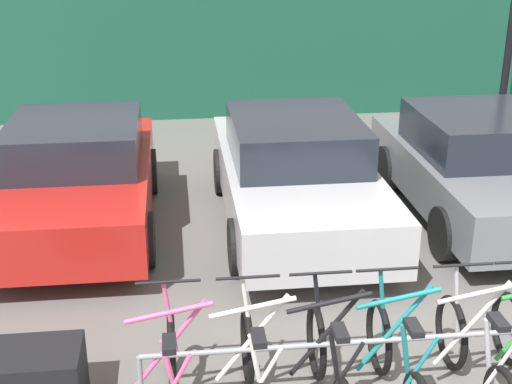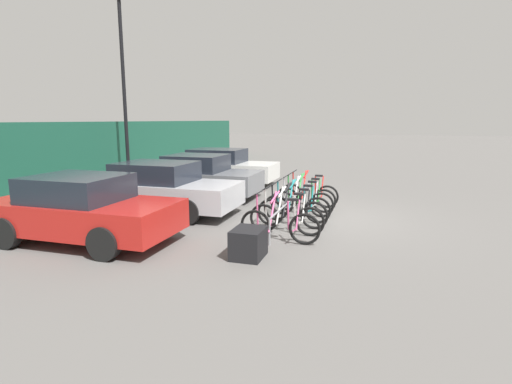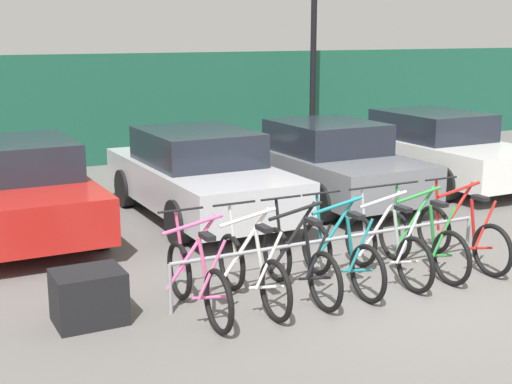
{
  "view_description": "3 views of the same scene",
  "coord_description": "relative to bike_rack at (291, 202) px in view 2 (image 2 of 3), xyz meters",
  "views": [
    {
      "loc": [
        -2.34,
        -4.09,
        3.79
      ],
      "look_at": [
        -1.56,
        2.44,
        1.19
      ],
      "focal_mm": 50.0,
      "sensor_mm": 36.0,
      "label": 1
    },
    {
      "loc": [
        -10.23,
        -1.36,
        2.53
      ],
      "look_at": [
        -0.77,
        1.55,
        0.72
      ],
      "focal_mm": 28.0,
      "sensor_mm": 36.0,
      "label": 2
    },
    {
      "loc": [
        -5.13,
        -6.01,
        2.92
      ],
      "look_at": [
        -1.55,
        0.92,
        1.16
      ],
      "focal_mm": 50.0,
      "sensor_mm": 36.0,
      "label": 3
    }
  ],
  "objects": [
    {
      "name": "ground_plane",
      "position": [
        0.63,
        -0.68,
        -0.49
      ],
      "size": [
        120.0,
        120.0,
        0.0
      ],
      "primitive_type": "plane",
      "color": "#605E5B"
    },
    {
      "name": "hoarding_wall",
      "position": [
        0.63,
        8.82,
        0.73
      ],
      "size": [
        36.0,
        0.16,
        2.44
      ],
      "primitive_type": "cube",
      "color": "#19513D",
      "rests_on": "ground"
    },
    {
      "name": "bike_rack",
      "position": [
        0.0,
        0.0,
        0.0
      ],
      "size": [
        4.18,
        0.04,
        0.57
      ],
      "color": "gray",
      "rests_on": "ground"
    },
    {
      "name": "bicycle_pink",
      "position": [
        -1.82,
        -0.15,
        -0.11
      ],
      "size": [
        0.68,
        1.71,
        1.05
      ],
      "rotation": [
        0.0,
        0.0,
        0.07
      ],
      "color": "black",
      "rests_on": "ground"
    },
    {
      "name": "bicycle_white",
      "position": [
        -1.18,
        -0.15,
        -0.11
      ],
      "size": [
        0.68,
        1.71,
        1.05
      ],
      "rotation": [
        0.0,
        0.0,
        0.06
      ],
      "color": "black",
      "rests_on": "ground"
    },
    {
      "name": "bicycle_black",
      "position": [
        -0.58,
        -0.15,
        -0.11
      ],
      "size": [
        0.68,
        1.71,
        1.05
      ],
      "rotation": [
        0.0,
        0.0,
        -0.04
      ],
      "color": "black",
      "rests_on": "ground"
    },
    {
      "name": "bicycle_teal",
      "position": [
        -0.02,
        -0.15,
        -0.11
      ],
      "size": [
        0.68,
        1.71,
        1.05
      ],
      "rotation": [
        0.0,
        0.0,
        -0.02
      ],
      "color": "black",
      "rests_on": "ground"
    },
    {
      "name": "bicycle_silver",
      "position": [
        0.63,
        -0.15,
        -0.11
      ],
      "size": [
        0.68,
        1.71,
        1.05
      ],
      "rotation": [
        0.0,
        0.0,
        -0.05
      ],
      "color": "black",
      "rests_on": "ground"
    },
    {
      "name": "bicycle_green",
      "position": [
        1.17,
        -0.15,
        -0.11
      ],
      "size": [
        0.68,
        1.71,
        1.05
      ],
      "rotation": [
        0.0,
        0.0,
        0.06
      ],
      "color": "black",
      "rests_on": "ground"
    },
    {
      "name": "bicycle_red",
      "position": [
        1.82,
        -0.15,
        -0.11
      ],
      "size": [
        0.68,
        1.71,
        1.05
      ],
      "rotation": [
        0.0,
        0.0,
        -0.03
      ],
      "color": "black",
      "rests_on": "ground"
    },
    {
      "name": "car_red",
      "position": [
        -2.95,
        3.8,
        0.2
      ],
      "size": [
        1.91,
        3.95,
        1.4
      ],
      "color": "red",
      "rests_on": "ground"
    },
    {
      "name": "car_silver",
      "position": [
        -0.21,
        3.59,
        0.2
      ],
      "size": [
        1.91,
        4.25,
        1.4
      ],
      "color": "#B7B7BC",
      "rests_on": "ground"
    },
    {
      "name": "car_grey",
      "position": [
        2.19,
        3.55,
        0.2
      ],
      "size": [
        1.91,
        3.92,
        1.4
      ],
      "color": "slate",
      "rests_on": "ground"
    },
    {
      "name": "car_white",
      "position": [
        4.87,
        3.91,
        0.2
      ],
      "size": [
        1.91,
        4.38,
        1.4
      ],
      "color": "silver",
      "rests_on": "ground"
    },
    {
      "name": "lamp_post",
      "position": [
        4.5,
        7.83,
        3.52
      ],
      "size": [
        0.24,
        0.44,
        7.3
      ],
      "color": "black",
      "rests_on": "ground"
    },
    {
      "name": "cargo_crate",
      "position": [
        -2.88,
        0.18,
        -0.22
      ],
      "size": [
        0.7,
        0.56,
        0.55
      ],
      "primitive_type": "cube",
      "color": "black",
      "rests_on": "ground"
    }
  ]
}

